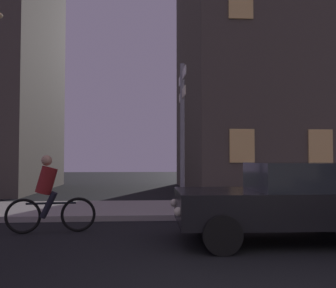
# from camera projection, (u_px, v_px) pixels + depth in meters

# --- Properties ---
(sidewalk_kerb) EXTENTS (40.00, 3.28, 0.14)m
(sidewalk_kerb) POSITION_uv_depth(u_px,v_px,m) (181.00, 209.00, 10.77)
(sidewalk_kerb) COLOR #9E9991
(sidewalk_kerb) RESTS_ON ground_plane
(signpost) EXTENTS (0.12, 1.60, 3.98)m
(signpost) POSITION_uv_depth(u_px,v_px,m) (182.00, 123.00, 9.95)
(signpost) COLOR gray
(signpost) RESTS_ON sidewalk_kerb
(car_near_right) EXTENTS (3.99, 2.09, 1.46)m
(car_near_right) POSITION_uv_depth(u_px,v_px,m) (285.00, 200.00, 6.85)
(car_near_right) COLOR black
(car_near_right) RESTS_ON ground_plane
(cyclist) EXTENTS (1.81, 0.38, 1.61)m
(cyclist) POSITION_uv_depth(u_px,v_px,m) (49.00, 197.00, 7.64)
(cyclist) COLOR black
(cyclist) RESTS_ON ground_plane
(building_right_block) EXTENTS (8.66, 9.77, 18.60)m
(building_right_block) POSITION_uv_depth(u_px,v_px,m) (271.00, 4.00, 18.47)
(building_right_block) COLOR #4C443D
(building_right_block) RESTS_ON ground_plane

